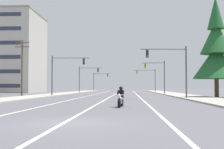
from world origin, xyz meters
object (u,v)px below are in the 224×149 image
at_px(motorcycle_with_rider, 121,99).
at_px(traffic_signal_near_right, 173,64).
at_px(utility_pole_left_near, 22,66).
at_px(traffic_signal_mid_right, 158,73).
at_px(traffic_signal_far_left, 99,79).
at_px(conifer_tree_right_verge_near, 216,51).
at_px(traffic_signal_far_right, 149,77).
at_px(traffic_signal_near_left, 63,69).
at_px(traffic_signal_mid_left, 86,75).

xyz_separation_m(motorcycle_with_rider, traffic_signal_near_right, (5.76, 14.48, 3.55)).
bearing_deg(utility_pole_left_near, traffic_signal_mid_right, 23.04).
distance_m(traffic_signal_far_left, conifer_tree_right_verge_near, 64.60).
bearing_deg(traffic_signal_near_right, motorcycle_with_rider, -111.69).
height_order(traffic_signal_far_right, traffic_signal_far_left, same).
relative_size(motorcycle_with_rider, traffic_signal_far_left, 0.35).
relative_size(traffic_signal_near_left, traffic_signal_far_left, 1.00).
relative_size(traffic_signal_mid_left, conifer_tree_right_verge_near, 0.46).
height_order(traffic_signal_near_left, utility_pole_left_near, utility_pole_left_near).
bearing_deg(traffic_signal_far_right, traffic_signal_far_left, 127.76).
bearing_deg(traffic_signal_mid_left, traffic_signal_far_right, 34.40).
distance_m(traffic_signal_near_left, traffic_signal_far_left, 55.15).
relative_size(traffic_signal_far_right, traffic_signal_far_left, 1.00).
distance_m(traffic_signal_far_right, utility_pole_left_near, 40.90).
bearing_deg(traffic_signal_mid_left, utility_pole_left_near, -105.86).
relative_size(motorcycle_with_rider, traffic_signal_far_right, 0.35).
height_order(traffic_signal_near_right, traffic_signal_near_left, same).
xyz_separation_m(traffic_signal_near_right, traffic_signal_near_left, (-15.18, 10.10, 0.02)).
relative_size(traffic_signal_far_right, utility_pole_left_near, 0.70).
bearing_deg(conifer_tree_right_verge_near, traffic_signal_far_right, 98.32).
height_order(traffic_signal_near_left, conifer_tree_right_verge_near, conifer_tree_right_verge_near).
distance_m(motorcycle_with_rider, conifer_tree_right_verge_near, 23.01).
height_order(traffic_signal_mid_right, traffic_signal_mid_left, same).
bearing_deg(conifer_tree_right_verge_near, traffic_signal_near_left, 164.98).
xyz_separation_m(traffic_signal_far_left, utility_pole_left_near, (-6.78, -54.26, 0.63)).
bearing_deg(traffic_signal_mid_right, traffic_signal_near_right, -90.76).
distance_m(traffic_signal_near_right, conifer_tree_right_verge_near, 7.89).
relative_size(motorcycle_with_rider, conifer_tree_right_verge_near, 0.16).
distance_m(motorcycle_with_rider, traffic_signal_far_right, 60.22).
distance_m(motorcycle_with_rider, traffic_signal_mid_right, 35.59).
bearing_deg(traffic_signal_near_right, traffic_signal_far_right, 89.64).
distance_m(traffic_signal_near_left, traffic_signal_far_right, 38.48).
height_order(traffic_signal_mid_left, traffic_signal_far_right, same).
height_order(traffic_signal_mid_left, utility_pole_left_near, utility_pole_left_near).
bearing_deg(traffic_signal_far_left, traffic_signal_near_left, -90.04).
xyz_separation_m(traffic_signal_mid_right, traffic_signal_mid_left, (-15.44, 14.33, 0.07)).
relative_size(traffic_signal_near_right, traffic_signal_far_right, 1.00).
xyz_separation_m(traffic_signal_mid_right, traffic_signal_far_left, (-15.42, 44.82, 0.09)).
distance_m(motorcycle_with_rider, traffic_signal_far_left, 80.36).
height_order(motorcycle_with_rider, conifer_tree_right_verge_near, conifer_tree_right_verge_near).
xyz_separation_m(traffic_signal_near_left, traffic_signal_mid_left, (0.01, 24.66, -0.03)).
bearing_deg(traffic_signal_near_left, motorcycle_with_rider, -69.02).
relative_size(utility_pole_left_near, conifer_tree_right_verge_near, 0.66).
height_order(traffic_signal_near_left, traffic_signal_mid_left, same).
relative_size(traffic_signal_mid_left, traffic_signal_far_right, 1.00).
bearing_deg(traffic_signal_mid_left, traffic_signal_near_left, -90.03).
bearing_deg(traffic_signal_far_right, traffic_signal_near_right, -90.36).
xyz_separation_m(motorcycle_with_rider, traffic_signal_near_left, (-9.43, 24.58, 3.57)).
bearing_deg(conifer_tree_right_verge_near, motorcycle_with_rider, -122.60).
xyz_separation_m(traffic_signal_mid_left, traffic_signal_far_right, (15.45, 10.58, 0.03)).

